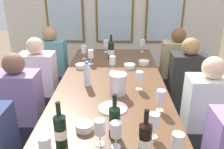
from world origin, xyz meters
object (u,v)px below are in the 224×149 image
object	(u,v)px
tasting_bowl_2	(130,66)
wine_glass_5	(45,145)
wine_bottle_3	(111,50)
seated_person_6	(53,69)
wine_glass_4	(113,61)
wine_glass_6	(100,128)
white_plate_0	(113,108)
wine_glass_9	(116,131)
wine_glass_10	(161,97)
seated_person_3	(185,88)
metal_pitcher	(118,84)
wine_glass_8	(91,55)
wine_glass_7	(177,142)
wine_glass_1	(84,50)
wine_glass_11	(139,77)
wine_bottle_2	(60,130)
wine_bottle_1	(114,121)
tasting_bowl_3	(84,127)
tasting_bowl_0	(144,62)
wine_glass_0	(106,44)
wine_bottle_0	(145,139)
seated_person_7	(175,71)
wine_glass_2	(143,43)
dining_table	(112,88)
water_bottle	(87,74)
tasting_bowl_1	(81,66)
seated_person_0	(22,113)
seated_person_1	(205,119)

from	to	relation	value
tasting_bowl_2	wine_glass_5	bearing A→B (deg)	-109.30
wine_bottle_3	seated_person_6	size ratio (longest dim) A/B	0.28
wine_glass_4	wine_glass_6	xyz separation A→B (m)	(-0.05, -1.24, -0.00)
white_plate_0	wine_glass_9	size ratio (longest dim) A/B	1.32
wine_glass_10	seated_person_3	xyz separation A→B (m)	(0.45, 0.87, -0.33)
metal_pitcher	wine_glass_8	size ratio (longest dim) A/B	1.09
white_plate_0	wine_glass_7	world-z (taller)	wine_glass_7
wine_glass_1	wine_glass_11	size ratio (longest dim) A/B	1.00
wine_bottle_2	wine_glass_8	size ratio (longest dim) A/B	1.73
wine_glass_1	wine_glass_5	distance (m)	1.83
wine_bottle_1	tasting_bowl_3	world-z (taller)	wine_bottle_1
tasting_bowl_0	seated_person_6	xyz separation A→B (m)	(-1.21, 0.39, -0.24)
tasting_bowl_0	wine_glass_0	world-z (taller)	wine_glass_0
wine_glass_5	wine_glass_4	bearing A→B (deg)	76.55
wine_glass_7	wine_bottle_0	bearing A→B (deg)	169.16
wine_glass_4	wine_glass_5	world-z (taller)	same
wine_glass_9	wine_glass_10	distance (m)	0.55
wine_bottle_3	wine_glass_4	distance (m)	0.42
wine_glass_0	wine_glass_4	bearing A→B (deg)	-81.84
metal_pitcher	seated_person_7	size ratio (longest dim) A/B	0.17
wine_glass_1	wine_glass_2	xyz separation A→B (m)	(0.77, 0.34, 0.00)
wine_glass_1	wine_glass_10	xyz separation A→B (m)	(0.75, -1.25, -0.00)
seated_person_6	wine_glass_2	bearing A→B (deg)	6.24
white_plate_0	tasting_bowl_0	size ratio (longest dim) A/B	1.83
dining_table	wine_glass_10	size ratio (longest dim) A/B	13.46
water_bottle	seated_person_7	bearing A→B (deg)	41.81
tasting_bowl_0	wine_bottle_1	bearing A→B (deg)	-103.51
wine_glass_4	seated_person_6	distance (m)	1.10
tasting_bowl_1	tasting_bowl_2	distance (m)	0.56
wine_bottle_2	wine_glass_7	distance (m)	0.68
wine_glass_4	seated_person_3	distance (m)	0.90
seated_person_0	water_bottle	bearing A→B (deg)	15.38
tasting_bowl_3	wine_glass_2	bearing A→B (deg)	72.85
wine_bottle_2	seated_person_7	distance (m)	2.18
wine_glass_5	wine_glass_2	bearing A→B (deg)	71.20
wine_bottle_2	wine_glass_11	size ratio (longest dim) A/B	1.73
wine_glass_7	wine_glass_8	xyz separation A→B (m)	(-0.64, 1.60, -0.00)
wine_glass_4	tasting_bowl_3	bearing A→B (deg)	-98.85
wine_bottle_2	wine_glass_2	distance (m)	2.13
wine_glass_0	wine_glass_1	bearing A→B (deg)	-131.00
water_bottle	seated_person_1	xyz separation A→B (m)	(1.07, -0.23, -0.33)
metal_pitcher	water_bottle	world-z (taller)	water_bottle
wine_bottle_2	seated_person_1	xyz separation A→B (m)	(1.13, 0.65, -0.33)
wine_glass_1	wine_glass_0	bearing A→B (deg)	49.00
white_plate_0	tasting_bowl_0	distance (m)	1.10
tasting_bowl_0	wine_glass_9	distance (m)	1.54
tasting_bowl_0	wine_glass_0	distance (m)	0.69
tasting_bowl_2	water_bottle	world-z (taller)	water_bottle
tasting_bowl_0	wine_glass_7	bearing A→B (deg)	-89.50
wine_bottle_1	wine_glass_5	world-z (taller)	wine_bottle_1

